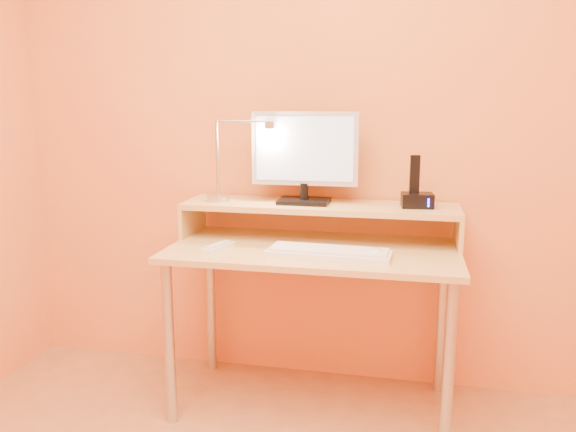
% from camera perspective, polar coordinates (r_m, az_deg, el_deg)
% --- Properties ---
extents(wall_back, '(3.00, 0.04, 2.50)m').
position_cam_1_polar(wall_back, '(2.61, 3.85, 9.93)').
color(wall_back, orange).
rests_on(wall_back, floor).
extents(desk_leg_fl, '(0.04, 0.04, 0.69)m').
position_cam_1_polar(desk_leg_fl, '(2.41, -11.86, -12.50)').
color(desk_leg_fl, '#B8B8B9').
rests_on(desk_leg_fl, floor).
extents(desk_leg_fr, '(0.04, 0.04, 0.69)m').
position_cam_1_polar(desk_leg_fr, '(2.24, 15.86, -14.70)').
color(desk_leg_fr, '#B8B8B9').
rests_on(desk_leg_fr, floor).
extents(desk_leg_bl, '(0.04, 0.04, 0.69)m').
position_cam_1_polar(desk_leg_bl, '(2.84, -7.77, -8.61)').
color(desk_leg_bl, '#B8B8B9').
rests_on(desk_leg_bl, floor).
extents(desk_leg_br, '(0.04, 0.04, 0.69)m').
position_cam_1_polar(desk_leg_br, '(2.70, 15.20, -10.07)').
color(desk_leg_br, '#B8B8B9').
rests_on(desk_leg_br, floor).
extents(desk_lower, '(1.20, 0.60, 0.02)m').
position_cam_1_polar(desk_lower, '(2.37, 2.56, -3.48)').
color(desk_lower, tan).
rests_on(desk_lower, floor).
extents(shelf_riser_left, '(0.02, 0.30, 0.14)m').
position_cam_1_polar(shelf_riser_left, '(2.65, -9.58, -0.26)').
color(shelf_riser_left, tan).
rests_on(shelf_riser_left, desk_lower).
extents(shelf_riser_right, '(0.02, 0.30, 0.14)m').
position_cam_1_polar(shelf_riser_right, '(2.48, 16.79, -1.41)').
color(shelf_riser_right, tan).
rests_on(shelf_riser_right, desk_lower).
extents(desk_shelf, '(1.20, 0.30, 0.02)m').
position_cam_1_polar(desk_shelf, '(2.48, 3.17, 0.97)').
color(desk_shelf, tan).
rests_on(desk_shelf, desk_lower).
extents(monitor_foot, '(0.22, 0.16, 0.02)m').
position_cam_1_polar(monitor_foot, '(2.49, 1.63, 1.52)').
color(monitor_foot, black).
rests_on(monitor_foot, desk_shelf).
extents(monitor_neck, '(0.04, 0.04, 0.07)m').
position_cam_1_polar(monitor_neck, '(2.48, 1.64, 2.52)').
color(monitor_neck, black).
rests_on(monitor_neck, monitor_foot).
extents(monitor_panel, '(0.47, 0.04, 0.32)m').
position_cam_1_polar(monitor_panel, '(2.47, 1.71, 6.80)').
color(monitor_panel, '#BABBC4').
rests_on(monitor_panel, monitor_neck).
extents(monitor_back, '(0.42, 0.02, 0.27)m').
position_cam_1_polar(monitor_back, '(2.49, 1.81, 6.84)').
color(monitor_back, black).
rests_on(monitor_back, monitor_panel).
extents(monitor_screen, '(0.42, 0.01, 0.28)m').
position_cam_1_polar(monitor_screen, '(2.45, 1.63, 6.77)').
color(monitor_screen, '#AABBD5').
rests_on(monitor_screen, monitor_panel).
extents(lamp_base, '(0.10, 0.10, 0.02)m').
position_cam_1_polar(lamp_base, '(2.55, -7.04, 1.78)').
color(lamp_base, '#B8B8B9').
rests_on(lamp_base, desk_shelf).
extents(lamp_post, '(0.01, 0.01, 0.33)m').
position_cam_1_polar(lamp_post, '(2.53, -7.13, 5.74)').
color(lamp_post, '#B8B8B9').
rests_on(lamp_post, lamp_base).
extents(lamp_arm, '(0.24, 0.01, 0.01)m').
position_cam_1_polar(lamp_arm, '(2.48, -4.58, 9.50)').
color(lamp_arm, '#B8B8B9').
rests_on(lamp_arm, lamp_post).
extents(lamp_head, '(0.04, 0.04, 0.03)m').
position_cam_1_polar(lamp_head, '(2.45, -1.85, 9.16)').
color(lamp_head, '#B8B8B9').
rests_on(lamp_head, lamp_arm).
extents(lamp_bulb, '(0.03, 0.03, 0.00)m').
position_cam_1_polar(lamp_bulb, '(2.45, -1.85, 8.79)').
color(lamp_bulb, '#FFEAC6').
rests_on(lamp_bulb, lamp_head).
extents(phone_dock, '(0.14, 0.11, 0.06)m').
position_cam_1_polar(phone_dock, '(2.44, 12.88, 1.56)').
color(phone_dock, black).
rests_on(phone_dock, desk_shelf).
extents(phone_handset, '(0.04, 0.03, 0.16)m').
position_cam_1_polar(phone_handset, '(2.43, 12.64, 4.13)').
color(phone_handset, black).
rests_on(phone_handset, phone_dock).
extents(phone_led, '(0.01, 0.00, 0.04)m').
position_cam_1_polar(phone_led, '(2.39, 13.97, 1.31)').
color(phone_led, '#152EFF').
rests_on(phone_led, phone_dock).
extents(keyboard, '(0.49, 0.18, 0.02)m').
position_cam_1_polar(keyboard, '(2.24, 4.14, -3.79)').
color(keyboard, white).
rests_on(keyboard, desk_lower).
extents(mouse, '(0.09, 0.13, 0.04)m').
position_cam_1_polar(mouse, '(2.23, 8.87, -3.74)').
color(mouse, white).
rests_on(mouse, desk_lower).
extents(remote_control, '(0.09, 0.17, 0.02)m').
position_cam_1_polar(remote_control, '(2.35, -7.02, -3.13)').
color(remote_control, white).
rests_on(remote_control, desk_lower).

